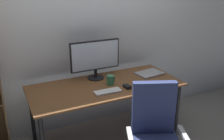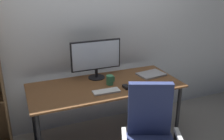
# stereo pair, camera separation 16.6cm
# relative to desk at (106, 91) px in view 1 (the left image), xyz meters

# --- Properties ---
(ground_plane) EXTENTS (12.00, 12.00, 0.00)m
(ground_plane) POSITION_rel_desk_xyz_m (0.00, 0.00, -0.66)
(ground_plane) COLOR gray
(back_wall) EXTENTS (6.40, 0.10, 2.60)m
(back_wall) POSITION_rel_desk_xyz_m (0.00, 0.55, 0.64)
(back_wall) COLOR silver
(back_wall) RESTS_ON ground
(desk) EXTENTS (1.72, 0.76, 0.74)m
(desk) POSITION_rel_desk_xyz_m (0.00, 0.00, 0.00)
(desk) COLOR brown
(desk) RESTS_ON ground
(monitor) EXTENTS (0.61, 0.20, 0.47)m
(monitor) POSITION_rel_desk_xyz_m (-0.03, 0.24, 0.34)
(monitor) COLOR black
(monitor) RESTS_ON desk
(keyboard) EXTENTS (0.29, 0.12, 0.02)m
(keyboard) POSITION_rel_desk_xyz_m (-0.06, -0.19, 0.08)
(keyboard) COLOR silver
(keyboard) RESTS_ON desk
(mouse) EXTENTS (0.06, 0.10, 0.03)m
(mouse) POSITION_rel_desk_xyz_m (0.18, -0.18, 0.09)
(mouse) COLOR black
(mouse) RESTS_ON desk
(coffee_mug) EXTENTS (0.10, 0.08, 0.11)m
(coffee_mug) POSITION_rel_desk_xyz_m (0.05, -0.01, 0.13)
(coffee_mug) COLOR #387F51
(coffee_mug) RESTS_ON desk
(laptop) EXTENTS (0.35, 0.27, 0.02)m
(laptop) POSITION_rel_desk_xyz_m (0.64, 0.07, 0.09)
(laptop) COLOR #99999E
(laptop) RESTS_ON desk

